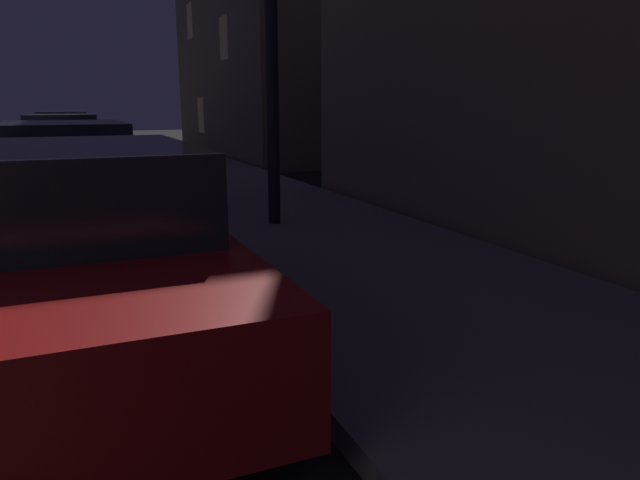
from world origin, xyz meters
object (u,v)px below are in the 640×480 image
(car_silver, at_px, (67,169))
(car_white, at_px, (65,143))
(car_red, at_px, (72,253))
(car_yellow_cab, at_px, (64,132))

(car_silver, relative_size, car_white, 1.03)
(car_red, xyz_separation_m, car_silver, (0.00, 5.49, 0.01))
(car_silver, relative_size, car_yellow_cab, 1.08)
(car_red, distance_m, car_yellow_cab, 18.92)
(car_red, relative_size, car_silver, 0.94)
(car_silver, distance_m, car_yellow_cab, 13.43)
(car_red, distance_m, car_silver, 5.49)
(car_red, bearing_deg, car_yellow_cab, 90.00)
(car_red, bearing_deg, car_white, 89.99)
(car_silver, bearing_deg, car_white, 90.00)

